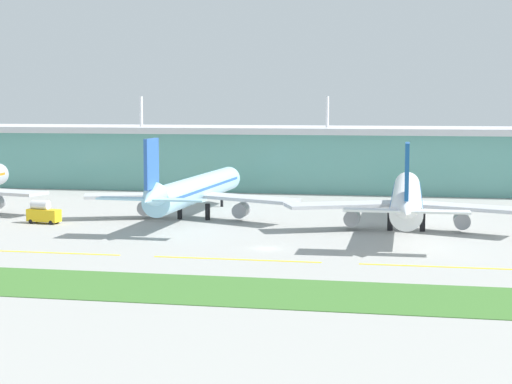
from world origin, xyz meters
TOP-DOWN VIEW (x-y plane):
  - ground_plane at (0.00, 0.00)m, footprint 600.00×600.00m
  - terminal_building at (-0.00, 103.81)m, footprint 288.00×34.00m
  - airliner_near_middle at (-22.30, 35.01)m, footprint 48.77×65.31m
  - airliner_far_middle at (23.79, 26.94)m, footprint 48.80×65.90m
  - taxiway_stripe_mid_west at (-37.00, -11.15)m, footprint 28.00×0.70m
  - taxiway_stripe_centre at (-3.00, -11.15)m, footprint 28.00×0.70m
  - taxiway_stripe_mid_east at (31.00, -11.15)m, footprint 28.00×0.70m
  - grass_verge at (0.00, -33.98)m, footprint 300.00×18.00m
  - fuel_truck at (-52.23, 21.66)m, footprint 7.54×3.78m

SIDE VIEW (x-z plane):
  - ground_plane at x=0.00m, z-range 0.00..0.00m
  - taxiway_stripe_mid_west at x=-37.00m, z-range 0.00..0.04m
  - taxiway_stripe_centre at x=-3.00m, z-range 0.00..0.04m
  - taxiway_stripe_mid_east at x=31.00m, z-range 0.00..0.04m
  - grass_verge at x=0.00m, z-range 0.00..0.10m
  - fuel_truck at x=-52.23m, z-range -0.21..4.74m
  - airliner_near_middle at x=-22.30m, z-range -3.00..15.90m
  - airliner_far_middle at x=23.79m, z-range -3.00..15.90m
  - terminal_building at x=0.00m, z-range -4.30..23.22m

